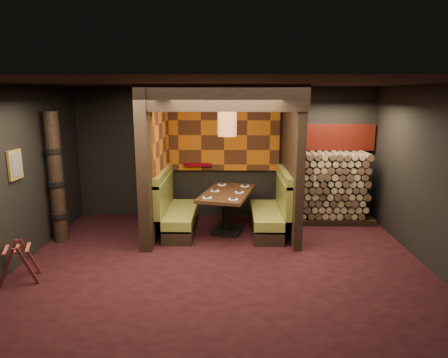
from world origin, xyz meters
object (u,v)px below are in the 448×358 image
dining_table (227,203)px  firewood_stack (332,187)px  booth_bench_left (176,212)px  luggage_rack (18,261)px  booth_bench_right (271,213)px  totem_column (56,179)px  pendant_lamp (227,124)px

dining_table → firewood_stack: 2.35m
booth_bench_left → luggage_rack: 2.98m
booth_bench_right → luggage_rack: size_ratio=2.35×
luggage_rack → totem_column: totem_column is taller
booth_bench_right → totem_column: totem_column is taller
totem_column → firewood_stack: (5.33, 1.25, -0.44)m
booth_bench_left → totem_column: bearing=-165.2°
pendant_lamp → firewood_stack: bearing=19.3°
booth_bench_right → firewood_stack: firewood_stack is taller
luggage_rack → booth_bench_right: bearing=29.4°
pendant_lamp → totem_column: 3.28m
dining_table → pendant_lamp: 1.55m
pendant_lamp → luggage_rack: size_ratio=1.37×
booth_bench_left → firewood_stack: size_ratio=0.92×
booth_bench_left → pendant_lamp: (1.02, -0.08, 1.74)m
dining_table → totem_column: 3.20m
pendant_lamp → dining_table: bearing=90.0°
luggage_rack → firewood_stack: firewood_stack is taller
luggage_rack → dining_table: bearing=35.6°
pendant_lamp → totem_column: pendant_lamp is taller
luggage_rack → firewood_stack: 6.02m
luggage_rack → totem_column: size_ratio=0.28×
booth_bench_left → dining_table: booth_bench_left is taller
booth_bench_left → totem_column: totem_column is taller
totem_column → firewood_stack: size_ratio=1.39×
pendant_lamp → booth_bench_right: bearing=5.2°
booth_bench_left → booth_bench_right: (1.89, 0.00, 0.00)m
luggage_rack → firewood_stack: size_ratio=0.39×
booth_bench_right → luggage_rack: (-3.90, -2.20, -0.09)m
dining_table → luggage_rack: 3.73m
firewood_stack → luggage_rack: bearing=-151.1°
luggage_rack → totem_column: 1.87m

